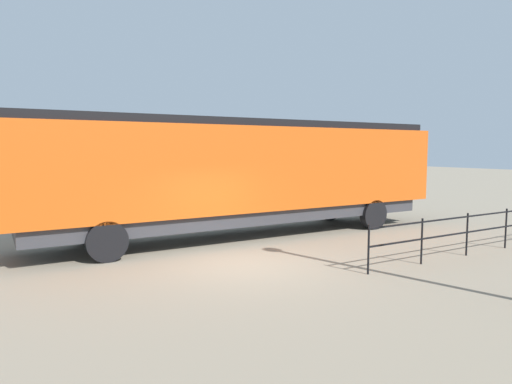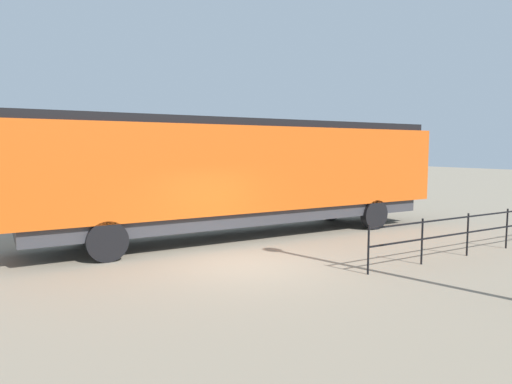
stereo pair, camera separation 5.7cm
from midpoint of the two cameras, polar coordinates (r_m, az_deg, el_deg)
name	(u,v)px [view 1 (the left image)]	position (r m, az deg, el deg)	size (l,w,h in m)	color
ground_plane	(246,265)	(11.76, -1.39, -9.22)	(120.00, 120.00, 0.00)	gray
locomotive	(257,171)	(15.59, 0.05, 2.65)	(2.83, 15.11, 3.93)	#D15114
platform_fence	(487,225)	(14.73, 27.06, -3.76)	(0.05, 9.44, 1.20)	black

